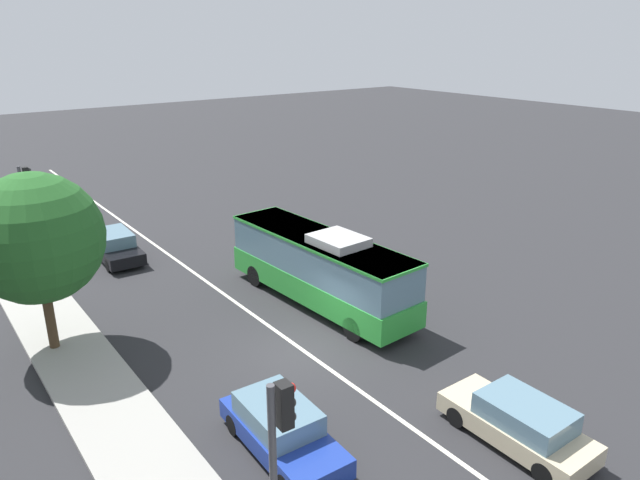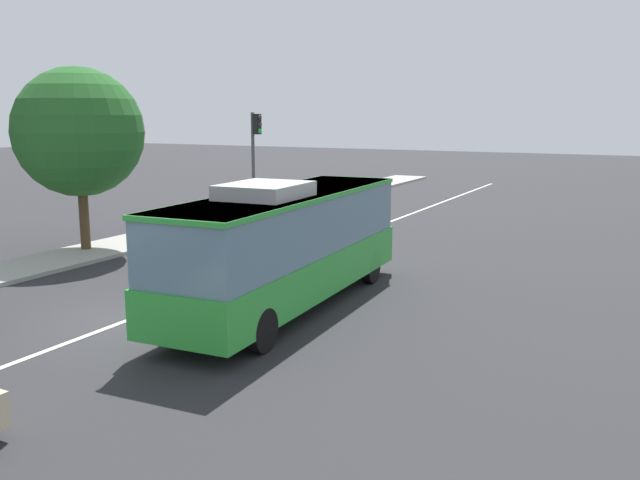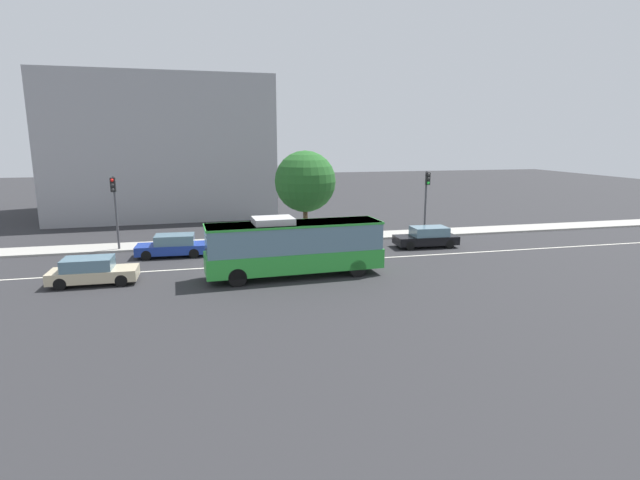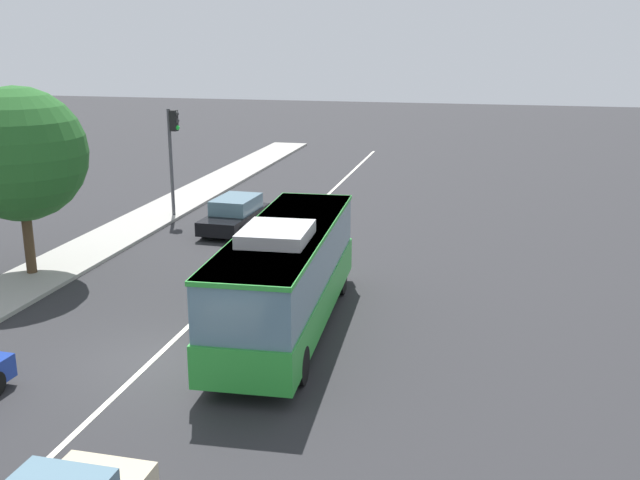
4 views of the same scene
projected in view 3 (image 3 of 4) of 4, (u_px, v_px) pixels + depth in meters
ground_plane at (241, 266)px, 30.43m from camera, size 160.00×160.00×0.00m
sidewalk_kerb at (233, 242)px, 37.14m from camera, size 80.00×2.70×0.14m
lane_centre_line at (241, 266)px, 30.43m from camera, size 76.00×0.16×0.01m
transit_bus at (294, 245)px, 27.88m from camera, size 10.11×3.01×3.46m
sedan_black at (427, 237)px, 35.69m from camera, size 4.57×1.99×1.46m
sedan_beige at (92, 271)px, 26.59m from camera, size 4.52×1.86×1.46m
sedan_blue at (173, 246)px, 32.85m from camera, size 4.57×1.98×1.46m
traffic_light_near_corner at (115, 200)px, 33.74m from camera, size 0.33×0.62×5.20m
traffic_light_mid_block at (427, 192)px, 38.80m from camera, size 0.34×0.62×5.20m
street_tree_kerbside_left at (305, 182)px, 37.91m from camera, size 4.71×4.71×6.84m
office_block_background at (164, 147)px, 51.67m from camera, size 21.66×17.01×13.60m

